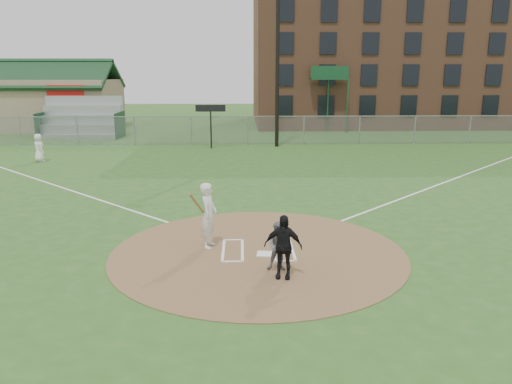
{
  "coord_description": "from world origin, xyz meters",
  "views": [
    {
      "loc": [
        -0.46,
        -13.48,
        5.02
      ],
      "look_at": [
        0.0,
        2.0,
        1.3
      ],
      "focal_mm": 35.0,
      "sensor_mm": 36.0,
      "label": 1
    }
  ],
  "objects_px": {
    "home_plate": "(265,254)",
    "catcher": "(279,246)",
    "ondeck_player": "(39,148)",
    "batter_at_plate": "(209,215)",
    "umpire": "(283,246)"
  },
  "relations": [
    {
      "from": "home_plate",
      "to": "catcher",
      "type": "distance_m",
      "value": 1.32
    },
    {
      "from": "catcher",
      "to": "ondeck_player",
      "type": "height_order",
      "value": "ondeck_player"
    },
    {
      "from": "batter_at_plate",
      "to": "catcher",
      "type": "bearing_deg",
      "value": -43.43
    },
    {
      "from": "umpire",
      "to": "batter_at_plate",
      "type": "relative_size",
      "value": 0.84
    },
    {
      "from": "umpire",
      "to": "batter_at_plate",
      "type": "distance_m",
      "value": 3.04
    },
    {
      "from": "catcher",
      "to": "umpire",
      "type": "bearing_deg",
      "value": -75.18
    },
    {
      "from": "catcher",
      "to": "ondeck_player",
      "type": "xyz_separation_m",
      "value": [
        -12.61,
        16.68,
        0.14
      ]
    },
    {
      "from": "home_plate",
      "to": "batter_at_plate",
      "type": "bearing_deg",
      "value": 156.62
    },
    {
      "from": "home_plate",
      "to": "batter_at_plate",
      "type": "height_order",
      "value": "batter_at_plate"
    },
    {
      "from": "home_plate",
      "to": "catcher",
      "type": "xyz_separation_m",
      "value": [
        0.31,
        -1.12,
        0.63
      ]
    },
    {
      "from": "catcher",
      "to": "batter_at_plate",
      "type": "xyz_separation_m",
      "value": [
        -1.92,
        1.82,
        0.32
      ]
    },
    {
      "from": "home_plate",
      "to": "ondeck_player",
      "type": "height_order",
      "value": "ondeck_player"
    },
    {
      "from": "home_plate",
      "to": "umpire",
      "type": "relative_size",
      "value": 0.27
    },
    {
      "from": "home_plate",
      "to": "catcher",
      "type": "relative_size",
      "value": 0.34
    },
    {
      "from": "catcher",
      "to": "ondeck_player",
      "type": "relative_size",
      "value": 0.8
    }
  ]
}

